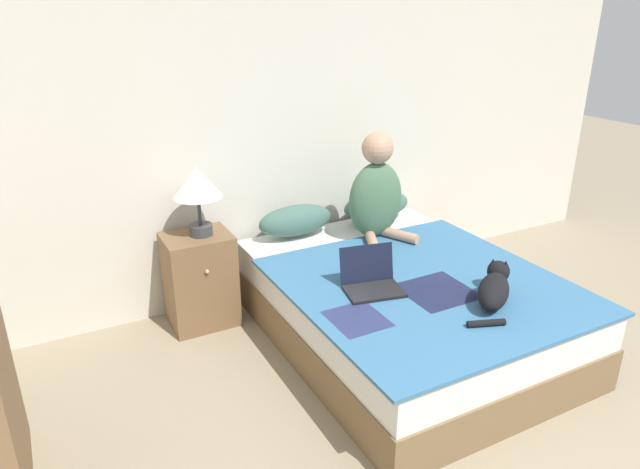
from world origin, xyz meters
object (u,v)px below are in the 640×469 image
nightstand (200,280)px  cat_tabby (494,288)px  person_sitting (376,193)px  laptop_open (371,281)px  bed (404,307)px  pillow_near (296,220)px  pillow_far (376,206)px  table_lamp (197,186)px

nightstand → cat_tabby: bearing=-47.3°
nightstand → person_sitting: bearing=-11.7°
nightstand → laptop_open: bearing=-50.9°
bed → person_sitting: bearing=76.0°
pillow_near → nightstand: pillow_near is taller
cat_tabby → nightstand: size_ratio=0.80×
person_sitting → nightstand: bearing=168.3°
pillow_far → nightstand: bearing=-178.5°
person_sitting → cat_tabby: (0.05, -1.12, -0.23)m
cat_tabby → nightstand: bearing=93.1°
person_sitting → table_lamp: (-1.18, 0.25, 0.16)m
laptop_open → table_lamp: bearing=139.6°
person_sitting → cat_tabby: person_sitting is taller
laptop_open → pillow_near: bearing=103.1°
cat_tabby → nightstand: (-1.26, 1.37, -0.26)m
pillow_near → person_sitting: bearing=-30.7°
person_sitting → nightstand: size_ratio=1.16×
person_sitting → table_lamp: 1.22m
bed → pillow_near: 0.99m
bed → laptop_open: (-0.32, -0.10, 0.30)m
pillow_near → table_lamp: bearing=-176.8°
laptop_open → nightstand: 1.21m
bed → table_lamp: bearing=141.5°
nightstand → table_lamp: table_lamp is taller
pillow_near → pillow_far: bearing=0.0°
bed → nightstand: 1.35m
pillow_near → person_sitting: 0.60m
person_sitting → laptop_open: 0.86m
laptop_open → person_sitting: bearing=67.3°
laptop_open → nightstand: bearing=140.9°
cat_tabby → laptop_open: laptop_open is taller
pillow_near → cat_tabby: size_ratio=1.09×
person_sitting → nightstand: (-1.21, 0.25, -0.49)m
bed → table_lamp: 1.51m
cat_tabby → pillow_near: bearing=71.3°
nightstand → table_lamp: (0.03, -0.00, 0.65)m
bed → person_sitting: 0.82m
table_lamp → bed: bearing=-38.5°
cat_tabby → nightstand: 1.88m
bed → pillow_far: (0.34, 0.86, 0.36)m
person_sitting → laptop_open: person_sitting is taller
bed → laptop_open: bearing=-162.7°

